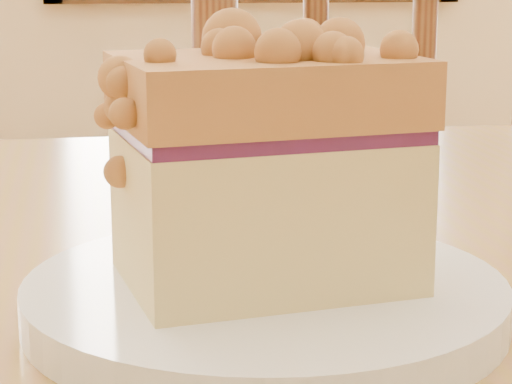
% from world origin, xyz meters
% --- Properties ---
extents(cafe_chair_main, '(0.47, 0.47, 0.98)m').
position_xyz_m(cafe_chair_main, '(0.01, 0.69, 0.49)').
color(cafe_chair_main, brown).
rests_on(cafe_chair_main, ground).
extents(plate, '(0.20, 0.20, 0.02)m').
position_xyz_m(plate, '(-0.17, 0.10, 0.76)').
color(plate, white).
rests_on(plate, cafe_table_main).
extents(cake_slice, '(0.13, 0.11, 0.11)m').
position_xyz_m(cake_slice, '(-0.17, 0.10, 0.82)').
color(cake_slice, '#E5C381').
rests_on(cake_slice, plate).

